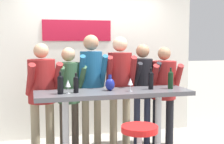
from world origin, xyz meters
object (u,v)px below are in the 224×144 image
at_px(wine_bottle_1, 60,84).
at_px(wine_bottle_0, 76,84).
at_px(person_center_left, 91,79).
at_px(person_center_right, 143,83).
at_px(wine_glass_0, 68,84).
at_px(person_far_left, 42,87).
at_px(person_left, 69,88).
at_px(tasting_table, 114,102).
at_px(person_center, 120,80).
at_px(person_right, 164,86).
at_px(decorative_vase, 110,84).
at_px(wine_glass_1, 130,82).
at_px(wine_bottle_2, 151,79).
at_px(wine_bottle_3, 171,79).

bearing_deg(wine_bottle_1, wine_bottle_0, 12.30).
xyz_separation_m(person_center_left, person_center_right, (0.84, 0.04, -0.09)).
bearing_deg(person_center_right, wine_glass_0, -153.79).
height_order(person_far_left, person_left, person_far_left).
bearing_deg(tasting_table, person_center, 65.24).
bearing_deg(person_left, tasting_table, -53.61).
relative_size(person_center, person_right, 1.10).
distance_m(person_center_left, decorative_vase, 0.54).
distance_m(person_far_left, wine_bottle_0, 0.71).
relative_size(tasting_table, person_center_left, 1.19).
bearing_deg(person_far_left, person_center, -10.57).
height_order(tasting_table, wine_bottle_1, wine_bottle_1).
bearing_deg(person_right, wine_glass_1, -131.04).
xyz_separation_m(tasting_table, person_center_right, (0.64, 0.59, 0.17)).
xyz_separation_m(wine_bottle_2, wine_glass_0, (-1.17, -0.06, -0.02)).
bearing_deg(person_far_left, wine_bottle_0, -63.68).
bearing_deg(wine_glass_0, tasting_table, 4.72).
distance_m(wine_glass_0, decorative_vase, 0.60).
bearing_deg(decorative_vase, wine_bottle_1, -170.58).
xyz_separation_m(person_right, decorative_vase, (-1.02, -0.48, 0.12)).
height_order(person_center_right, decorative_vase, person_center_right).
xyz_separation_m(person_center, person_center_right, (0.40, 0.07, -0.07)).
bearing_deg(person_left, wine_bottle_1, -112.02).
relative_size(person_far_left, decorative_vase, 7.56).
bearing_deg(person_center, decorative_vase, -109.64).
xyz_separation_m(tasting_table, wine_bottle_3, (0.83, -0.02, 0.30)).
relative_size(tasting_table, wine_glass_1, 12.07).
distance_m(person_center_left, wine_bottle_2, 0.93).
height_order(person_center_right, wine_bottle_1, person_center_right).
bearing_deg(person_center, wine_bottle_0, -133.23).
bearing_deg(person_center_left, decorative_vase, -69.24).
bearing_deg(wine_glass_1, wine_bottle_2, 16.76).
xyz_separation_m(person_center_left, wine_glass_1, (0.41, -0.65, 0.02)).
bearing_deg(wine_bottle_2, person_right, 49.83).
bearing_deg(person_center_left, person_far_left, -175.34).
distance_m(person_far_left, person_center, 1.18).
bearing_deg(decorative_vase, person_left, 132.03).
xyz_separation_m(person_center_left, wine_bottle_3, (1.04, -0.57, 0.03)).
distance_m(person_center, person_right, 0.74).
relative_size(person_center_right, wine_glass_1, 9.28).
relative_size(person_far_left, person_right, 1.04).
height_order(person_center_left, decorative_vase, person_center_left).
relative_size(tasting_table, wine_glass_0, 12.07).
height_order(tasting_table, person_far_left, person_far_left).
height_order(wine_bottle_3, wine_glass_0, wine_bottle_3).
distance_m(wine_bottle_0, wine_bottle_1, 0.21).
distance_m(person_center, wine_bottle_0, 0.95).
height_order(person_center_right, wine_glass_0, person_center_right).
distance_m(person_center_right, wine_bottle_2, 0.61).
xyz_separation_m(person_right, wine_bottle_0, (-1.50, -0.55, 0.16)).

